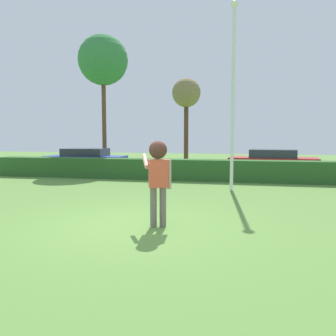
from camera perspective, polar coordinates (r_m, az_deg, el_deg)
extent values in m
plane|color=#5D893C|center=(7.32, -6.15, -9.68)|extent=(60.00, 60.00, 0.00)
cylinder|color=#6D645B|center=(7.11, -2.48, -6.62)|extent=(0.14, 0.14, 0.84)
cylinder|color=#6D645B|center=(7.14, -0.87, -6.57)|extent=(0.14, 0.14, 0.84)
cube|color=#E55239|center=(7.01, -1.69, -0.92)|extent=(0.43, 0.34, 0.58)
cylinder|color=tan|center=(7.24, -3.83, 1.18)|extent=(0.31, 0.60, 0.30)
cylinder|color=tan|center=(7.05, 0.20, -1.04)|extent=(0.09, 0.09, 0.62)
sphere|color=tan|center=(6.98, -1.70, 2.84)|extent=(0.22, 0.22, 0.22)
sphere|color=#4E2A23|center=(6.98, -1.70, 3.09)|extent=(0.38, 0.38, 0.38)
cylinder|color=orange|center=(7.74, -0.82, 0.03)|extent=(0.25, 0.24, 0.10)
cylinder|color=silver|center=(12.02, 10.88, 11.05)|extent=(0.12, 0.12, 6.21)
sphere|color=#F2EFCC|center=(12.75, 11.17, 25.54)|extent=(0.24, 0.24, 0.24)
cube|color=#2B5724|center=(14.68, 3.21, -0.28)|extent=(18.04, 0.90, 0.89)
cube|color=#263FA5|center=(18.58, -13.69, 1.16)|extent=(4.27, 1.87, 0.55)
cube|color=#2D333D|center=(18.56, -13.73, 2.63)|extent=(2.26, 1.65, 0.40)
cylinder|color=black|center=(18.88, -8.55, 0.48)|extent=(0.60, 0.12, 0.60)
cylinder|color=black|center=(17.28, -10.30, 0.00)|extent=(0.60, 0.12, 0.60)
cylinder|color=black|center=(19.99, -16.59, 0.59)|extent=(0.60, 0.12, 0.60)
cylinder|color=black|center=(18.48, -18.91, 0.15)|extent=(0.60, 0.12, 0.60)
cube|color=#B21E1E|center=(17.48, 17.20, 0.82)|extent=(4.34, 2.08, 0.55)
cube|color=#2D333D|center=(17.45, 17.24, 2.37)|extent=(2.33, 1.76, 0.40)
cylinder|color=black|center=(18.41, 21.76, 0.03)|extent=(0.61, 0.15, 0.60)
cylinder|color=black|center=(16.73, 22.21, -0.49)|extent=(0.61, 0.15, 0.60)
cylinder|color=black|center=(18.41, 12.60, 0.29)|extent=(0.61, 0.15, 0.60)
cylinder|color=black|center=(16.72, 12.13, -0.21)|extent=(0.61, 0.15, 0.60)
cylinder|color=#543524|center=(22.45, 3.07, 5.38)|extent=(0.30, 0.30, 3.79)
sphere|color=olive|center=(22.63, 3.11, 12.56)|extent=(1.87, 1.87, 1.87)
cylinder|color=brown|center=(20.12, -10.72, 7.56)|extent=(0.24, 0.24, 5.37)
sphere|color=#357E3E|center=(20.56, -10.90, 17.45)|extent=(2.83, 2.83, 2.83)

